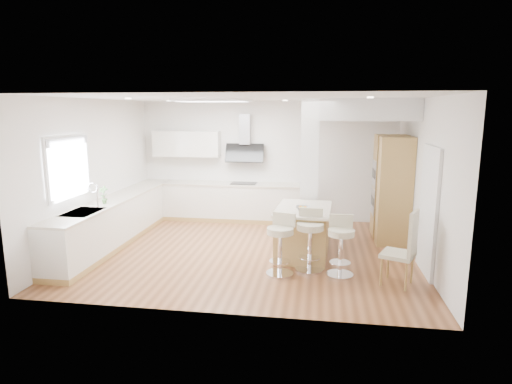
% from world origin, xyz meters
% --- Properties ---
extents(ground, '(6.00, 6.00, 0.00)m').
position_xyz_m(ground, '(0.00, 0.00, 0.00)').
color(ground, brown).
rests_on(ground, ground).
extents(ceiling, '(6.00, 5.00, 0.02)m').
position_xyz_m(ceiling, '(0.00, 0.00, 0.00)').
color(ceiling, silver).
rests_on(ceiling, ground).
extents(wall_back, '(6.00, 0.04, 2.80)m').
position_xyz_m(wall_back, '(0.00, 2.50, 1.40)').
color(wall_back, silver).
rests_on(wall_back, ground).
extents(wall_left, '(0.04, 5.00, 2.80)m').
position_xyz_m(wall_left, '(-3.00, 0.00, 1.40)').
color(wall_left, silver).
rests_on(wall_left, ground).
extents(wall_right, '(0.04, 5.00, 2.80)m').
position_xyz_m(wall_right, '(3.00, 0.00, 1.40)').
color(wall_right, silver).
rests_on(wall_right, ground).
extents(skylight, '(4.10, 2.10, 0.06)m').
position_xyz_m(skylight, '(-0.79, 0.60, 2.77)').
color(skylight, white).
rests_on(skylight, ground).
extents(window_left, '(0.06, 1.28, 1.07)m').
position_xyz_m(window_left, '(-2.96, -0.90, 1.69)').
color(window_left, white).
rests_on(window_left, ground).
extents(doorway_right, '(0.05, 1.00, 2.10)m').
position_xyz_m(doorway_right, '(2.97, -0.60, 1.00)').
color(doorway_right, '#413A33').
rests_on(doorway_right, ground).
extents(counter_left, '(0.63, 4.50, 1.35)m').
position_xyz_m(counter_left, '(-2.70, 0.23, 0.46)').
color(counter_left, tan).
rests_on(counter_left, ground).
extents(counter_back, '(3.62, 0.63, 2.50)m').
position_xyz_m(counter_back, '(-0.91, 2.22, 0.70)').
color(counter_back, tan).
rests_on(counter_back, ground).
extents(pillar, '(0.35, 0.35, 2.80)m').
position_xyz_m(pillar, '(1.05, 0.95, 1.40)').
color(pillar, white).
rests_on(pillar, ground).
extents(soffit, '(1.78, 2.20, 0.40)m').
position_xyz_m(soffit, '(2.10, 1.40, 2.60)').
color(soffit, silver).
rests_on(soffit, ground).
extents(oven_column, '(0.63, 1.21, 2.10)m').
position_xyz_m(oven_column, '(2.68, 1.23, 1.05)').
color(oven_column, tan).
rests_on(oven_column, ground).
extents(peninsula, '(1.04, 1.49, 0.94)m').
position_xyz_m(peninsula, '(0.99, -0.03, 0.44)').
color(peninsula, tan).
rests_on(peninsula, ground).
extents(bar_stool_a, '(0.55, 0.55, 0.98)m').
position_xyz_m(bar_stool_a, '(0.67, -1.02, 0.55)').
color(bar_stool_a, silver).
rests_on(bar_stool_a, ground).
extents(bar_stool_b, '(0.47, 0.47, 1.01)m').
position_xyz_m(bar_stool_b, '(1.12, -0.78, 0.57)').
color(bar_stool_b, silver).
rests_on(bar_stool_b, ground).
extents(bar_stool_c, '(0.44, 0.44, 0.96)m').
position_xyz_m(bar_stool_c, '(1.61, -0.93, 0.54)').
color(bar_stool_c, silver).
rests_on(bar_stool_c, ground).
extents(dining_chair, '(0.59, 0.59, 1.16)m').
position_xyz_m(dining_chair, '(2.53, -1.22, 0.62)').
color(dining_chair, beige).
rests_on(dining_chair, ground).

